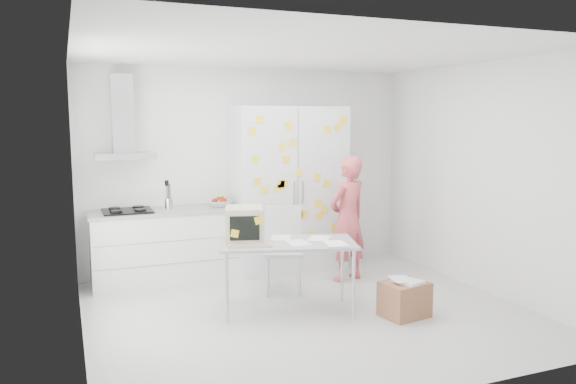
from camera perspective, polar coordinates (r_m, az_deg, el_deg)
name	(u,v)px	position (r m, az deg, el deg)	size (l,w,h in m)	color
floor	(308,313)	(6.12, 2.01, -12.18)	(4.50, 4.00, 0.02)	silver
walls	(283,179)	(6.46, -0.51, 1.30)	(4.52, 4.01, 2.70)	white
ceiling	(309,53)	(5.79, 2.14, 13.94)	(4.50, 4.00, 0.02)	white
counter_run	(166,245)	(7.23, -12.29, -5.26)	(1.84, 0.63, 1.28)	white
range_hood	(123,126)	(7.13, -16.42, 6.48)	(0.70, 0.48, 1.01)	silver
tall_cabinet	(288,189)	(7.54, 0.05, 0.29)	(1.50, 0.68, 2.20)	silver
person	(348,219)	(7.11, 6.07, -2.72)	(0.58, 0.38, 1.58)	#CE5056
desk	(260,233)	(5.92, -2.84, -4.18)	(1.55, 1.07, 1.12)	#A8AEB3
chair	(283,244)	(6.70, -0.47, -5.27)	(0.58, 0.58, 1.00)	silver
cardboard_box	(405,299)	(6.06, 11.76, -10.57)	(0.51, 0.43, 0.40)	#966041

